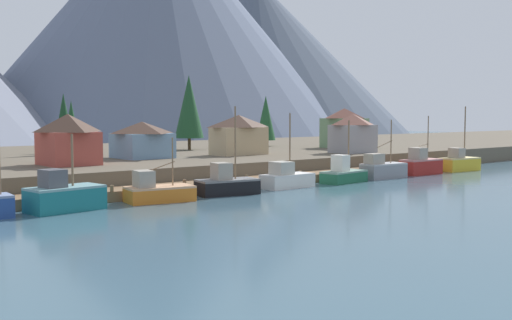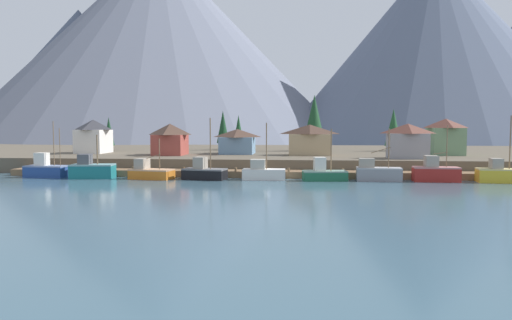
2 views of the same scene
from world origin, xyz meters
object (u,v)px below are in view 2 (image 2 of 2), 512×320
object	(u,v)px
fishing_boat_blue	(46,169)
fishing_boat_grey	(377,173)
house_red	(170,139)
house_white	(93,136)
fishing_boat_white	(263,172)
conifer_near_left	(109,131)
fishing_boat_orange	(150,172)
conifer_mid_left	(314,119)
house_blue	(237,141)
fishing_boat_red	(435,172)
house_green	(445,136)
conifer_near_right	(239,129)
fishing_boat_teal	(92,170)
fishing_boat_yellow	(501,174)
fishing_boat_black	(204,172)
fishing_boat_green	(324,173)
house_grey	(408,141)
conifer_mid_right	(393,127)
conifer_back_left	(223,127)
house_tan	(310,140)

from	to	relation	value
fishing_boat_blue	fishing_boat_grey	world-z (taller)	fishing_boat_blue
house_red	house_white	world-z (taller)	house_white
fishing_boat_white	conifer_near_left	xyz separation A→B (m)	(-36.10, 30.26, 5.52)
fishing_boat_orange	conifer_mid_left	bearing A→B (deg)	62.90
house_blue	fishing_boat_red	bearing A→B (deg)	-33.66
house_green	house_blue	bearing A→B (deg)	-179.32
conifer_near_right	fishing_boat_teal	bearing A→B (deg)	-113.52
fishing_boat_yellow	house_red	xyz separation A→B (m)	(-51.77, 16.37, 4.26)
fishing_boat_grey	house_red	size ratio (longest dim) A/B	1.16
fishing_boat_red	house_white	distance (m)	63.29
fishing_boat_blue	conifer_near_left	bearing A→B (deg)	99.17
fishing_boat_red	fishing_boat_white	bearing A→B (deg)	-177.86
fishing_boat_grey	conifer_mid_left	xyz separation A→B (m)	(-8.15, 32.65, 8.20)
fishing_boat_orange	fishing_boat_black	bearing A→B (deg)	10.56
fishing_boat_white	fishing_boat_green	size ratio (longest dim) A/B	1.12
house_grey	house_white	xyz separation A→B (m)	(-58.20, 9.44, 0.42)
fishing_boat_teal	fishing_boat_black	world-z (taller)	fishing_boat_black
conifer_mid_right	fishing_boat_black	bearing A→B (deg)	-134.62
conifer_near_left	conifer_near_right	distance (m)	28.58
fishing_boat_yellow	conifer_back_left	world-z (taller)	conifer_back_left
fishing_boat_green	conifer_near_right	xyz separation A→B (m)	(-17.62, 38.94, 5.96)
fishing_boat_yellow	conifer_mid_right	size ratio (longest dim) A/B	1.04
fishing_boat_black	fishing_boat_grey	size ratio (longest dim) A/B	1.20
fishing_boat_red	fishing_boat_grey	bearing A→B (deg)	-177.49
fishing_boat_black	conifer_mid_left	distance (m)	38.18
house_tan	fishing_boat_orange	bearing A→B (deg)	-142.02
fishing_boat_grey	conifer_near_right	size ratio (longest dim) A/B	0.97
fishing_boat_black	house_green	bearing A→B (deg)	37.88
conifer_mid_left	conifer_back_left	size ratio (longest dim) A/B	1.37
fishing_boat_black	house_tan	world-z (taller)	fishing_boat_black
conifer_mid_left	fishing_boat_teal	bearing A→B (deg)	-135.75
house_grey	conifer_mid_right	bearing A→B (deg)	85.02
fishing_boat_grey	conifer_near_right	bearing A→B (deg)	126.03
fishing_boat_white	conifer_mid_left	xyz separation A→B (m)	(8.31, 32.66, 8.31)
house_grey	house_green	distance (m)	13.59
fishing_boat_white	house_grey	distance (m)	25.95
fishing_boat_teal	fishing_boat_red	size ratio (longest dim) A/B	0.83
fishing_boat_blue	house_blue	bearing A→B (deg)	42.11
fishing_boat_blue	fishing_boat_white	distance (m)	33.38
fishing_boat_red	house_white	xyz separation A→B (m)	(-59.71, 20.48, 4.54)
fishing_boat_red	conifer_mid_right	world-z (taller)	conifer_mid_right
fishing_boat_red	house_tan	size ratio (longest dim) A/B	1.02
fishing_boat_teal	conifer_mid_right	size ratio (longest dim) A/B	0.74
fishing_boat_yellow	conifer_near_right	size ratio (longest dim) A/B	1.20
house_tan	conifer_back_left	distance (m)	24.93
fishing_boat_black	conifer_back_left	size ratio (longest dim) A/B	1.04
fishing_boat_blue	house_white	world-z (taller)	house_white
conifer_mid_left	house_tan	bearing A→B (deg)	-94.74
fishing_boat_white	house_tan	distance (m)	19.84
fishing_boat_black	conifer_mid_left	world-z (taller)	conifer_mid_left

